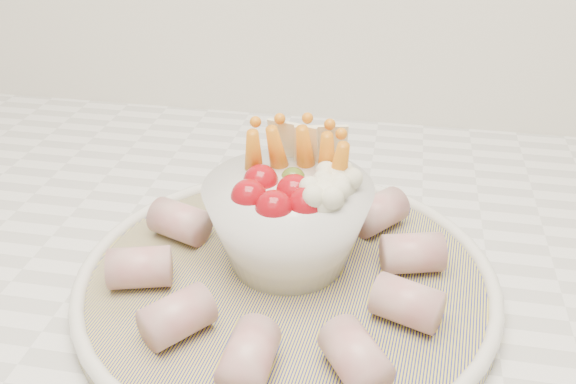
# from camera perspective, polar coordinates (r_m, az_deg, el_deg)

# --- Properties ---
(serving_platter) EXTENTS (0.37, 0.37, 0.02)m
(serving_platter) POSITION_cam_1_polar(r_m,az_deg,el_deg) (0.53, -0.12, -7.84)
(serving_platter) COLOR navy
(serving_platter) RESTS_ON kitchen_counter
(veggie_bowl) EXTENTS (0.14, 0.14, 0.11)m
(veggie_bowl) POSITION_cam_1_polar(r_m,az_deg,el_deg) (0.52, 0.20, -2.15)
(veggie_bowl) COLOR white
(veggie_bowl) RESTS_ON serving_platter
(cured_meat_rolls) EXTENTS (0.27, 0.27, 0.03)m
(cured_meat_rolls) POSITION_cam_1_polar(r_m,az_deg,el_deg) (0.52, -0.21, -6.04)
(cured_meat_rolls) COLOR #A94D52
(cured_meat_rolls) RESTS_ON serving_platter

